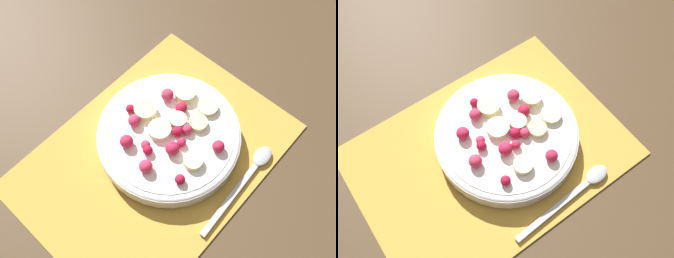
# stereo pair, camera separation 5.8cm
# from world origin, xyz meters

# --- Properties ---
(ground_plane) EXTENTS (3.00, 3.00, 0.00)m
(ground_plane) POSITION_xyz_m (0.00, 0.00, 0.00)
(ground_plane) COLOR #4C3823
(placemat) EXTENTS (0.42, 0.31, 0.01)m
(placemat) POSITION_xyz_m (0.00, 0.00, 0.00)
(placemat) COLOR gold
(placemat) RESTS_ON ground_plane
(fruit_bowl) EXTENTS (0.23, 0.23, 0.05)m
(fruit_bowl) POSITION_xyz_m (-0.03, -0.00, 0.03)
(fruit_bowl) COLOR white
(fruit_bowl) RESTS_ON placemat
(spoon) EXTENTS (0.18, 0.03, 0.01)m
(spoon) POSITION_xyz_m (-0.08, 0.13, 0.01)
(spoon) COLOR #B2B2B7
(spoon) RESTS_ON placemat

